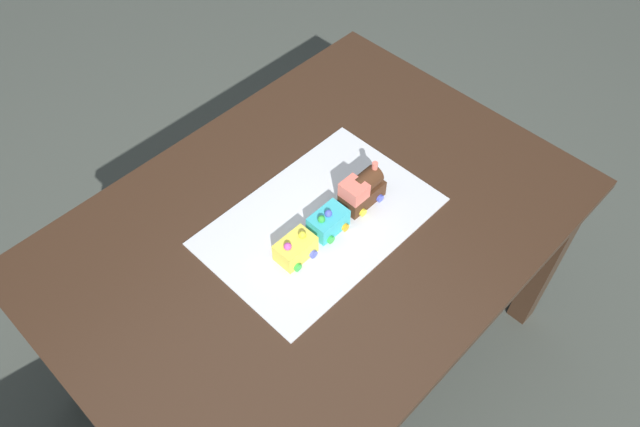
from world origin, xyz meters
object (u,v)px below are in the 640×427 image
Objects in this scene: cake_locomotive at (362,190)px; cake_car_hopper_lemon at (295,248)px; dining_table at (314,248)px; cake_car_gondola_turquoise at (328,222)px.

cake_car_hopper_lemon is (0.25, 0.00, -0.02)m from cake_locomotive.
dining_table is at bearing -159.41° from cake_car_hopper_lemon.
cake_car_gondola_turquoise is at bearing 0.00° from cake_locomotive.
cake_car_hopper_lemon is (0.10, 0.04, 0.14)m from dining_table.
dining_table is 0.15m from cake_car_gondola_turquoise.
cake_car_gondola_turquoise is (-0.01, 0.04, 0.14)m from dining_table.
cake_car_hopper_lemon is at bearing 20.59° from dining_table.
dining_table is at bearing -70.13° from cake_car_gondola_turquoise.
cake_locomotive is at bearing -180.00° from cake_car_hopper_lemon.
cake_car_gondola_turquoise is 1.00× the size of cake_car_hopper_lemon.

